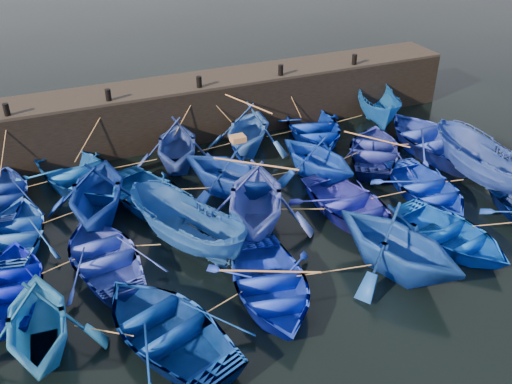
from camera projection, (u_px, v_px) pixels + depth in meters
name	position (u px, v px, depth m)	size (l,w,h in m)	color
ground	(294.00, 255.00, 19.12)	(120.00, 120.00, 0.00)	black
quay_wall	(195.00, 109.00, 26.76)	(26.00, 2.50, 2.50)	black
quay_top	(193.00, 82.00, 26.08)	(26.00, 2.50, 0.12)	black
bollard_0	(6.00, 110.00, 22.51)	(0.24, 0.24, 0.50)	black
bollard_1	(108.00, 95.00, 23.86)	(0.24, 0.24, 0.50)	black
bollard_2	(199.00, 82.00, 25.22)	(0.24, 0.24, 0.50)	black
bollard_3	(281.00, 70.00, 26.57)	(0.24, 0.24, 0.50)	black
bollard_4	(354.00, 59.00, 27.92)	(0.24, 0.24, 0.50)	black
boat_0	(1.00, 194.00, 21.62)	(3.16, 4.41, 0.92)	navy
boat_1	(79.00, 175.00, 22.70)	(3.89, 5.44, 1.13)	#0D4BB3
boat_2	(177.00, 144.00, 23.89)	(3.62, 4.20, 2.21)	navy
boat_3	(248.00, 128.00, 25.17)	(3.68, 4.27, 2.25)	#204DAE
boat_4	(313.00, 128.00, 26.66)	(3.64, 5.09, 1.05)	#011F9A
boat_5	(378.00, 106.00, 27.96)	(1.77, 4.70, 1.82)	#0C4A9E
boat_6	(15.00, 232.00, 19.49)	(3.15, 4.41, 0.91)	#1547B8
boat_7	(97.00, 190.00, 20.36)	(4.01, 4.65, 2.45)	navy
boat_8	(150.00, 196.00, 21.47)	(3.34, 4.67, 0.97)	#0943A0
boat_9	(231.00, 170.00, 21.84)	(3.77, 4.37, 2.30)	navy
boat_10	(318.00, 156.00, 23.08)	(3.41, 3.95, 2.08)	#0A33C2
boat_11	(375.00, 150.00, 24.76)	(3.36, 4.69, 0.97)	navy
boat_12	(434.00, 139.00, 25.44)	(4.10, 5.73, 1.19)	#1A32AA
boat_13	(11.00, 284.00, 17.16)	(3.07, 4.29, 0.89)	#00099B
boat_14	(104.00, 254.00, 18.37)	(3.25, 4.54, 0.94)	#2137B6
boat_15	(186.00, 228.00, 18.80)	(1.84, 4.89, 1.89)	navy
boat_16	(256.00, 197.00, 19.86)	(4.20, 4.87, 2.56)	blue
boat_17	(350.00, 205.00, 20.89)	(3.41, 4.77, 0.99)	#1A229B
boat_18	(427.00, 188.00, 21.98)	(3.24, 4.53, 0.94)	#0B2BCB
boat_19	(484.00, 165.00, 22.45)	(1.97, 5.24, 2.03)	navy
boat_20	(36.00, 321.00, 14.93)	(3.50, 4.06, 2.13)	#1964B5
boat_21	(167.00, 327.00, 15.48)	(3.60, 5.04, 1.05)	navy
boat_22	(270.00, 285.00, 17.03)	(3.42, 4.77, 0.99)	#0C25C7
boat_23	(398.00, 241.00, 17.73)	(4.00, 4.64, 2.44)	navy
boat_24	(451.00, 234.00, 19.35)	(3.16, 4.42, 0.92)	#033ED2
wooden_crate	(238.00, 139.00, 21.29)	(0.55, 0.45, 0.22)	olive
mooring_ropes	(239.00, 166.00, 22.62)	(17.48, 11.69, 2.10)	tan
loose_oars	(291.00, 161.00, 21.25)	(10.19, 11.44, 1.65)	#99724C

